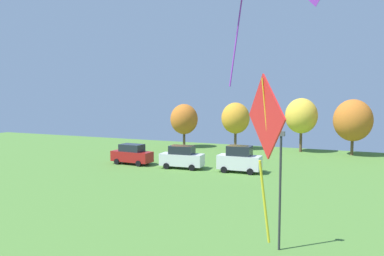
{
  "coord_description": "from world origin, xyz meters",
  "views": [
    {
      "loc": [
        6.41,
        1.57,
        7.95
      ],
      "look_at": [
        0.57,
        14.65,
        6.68
      ],
      "focal_mm": 38.0,
      "sensor_mm": 36.0,
      "label": 1
    }
  ],
  "objects_px": {
    "kite_flying_0": "(266,125)",
    "treeline_tree_3": "(353,120)",
    "parked_car_leftmost": "(132,154)",
    "treeline_tree_2": "(301,116)",
    "treeline_tree_1": "(236,118)",
    "parked_car_third_from_left": "(239,159)",
    "treeline_tree_0": "(184,119)",
    "parked_car_second_from_left": "(182,157)",
    "light_post_1": "(280,183)"
  },
  "relations": [
    {
      "from": "parked_car_second_from_left",
      "to": "treeline_tree_2",
      "type": "relative_size",
      "value": 0.65
    },
    {
      "from": "parked_car_leftmost",
      "to": "treeline_tree_1",
      "type": "height_order",
      "value": "treeline_tree_1"
    },
    {
      "from": "treeline_tree_0",
      "to": "kite_flying_0",
      "type": "bearing_deg",
      "value": -63.06
    },
    {
      "from": "parked_car_leftmost",
      "to": "kite_flying_0",
      "type": "bearing_deg",
      "value": -51.05
    },
    {
      "from": "parked_car_second_from_left",
      "to": "treeline_tree_3",
      "type": "height_order",
      "value": "treeline_tree_3"
    },
    {
      "from": "parked_car_leftmost",
      "to": "treeline_tree_0",
      "type": "height_order",
      "value": "treeline_tree_0"
    },
    {
      "from": "light_post_1",
      "to": "treeline_tree_1",
      "type": "distance_m",
      "value": 36.34
    },
    {
      "from": "treeline_tree_0",
      "to": "treeline_tree_2",
      "type": "distance_m",
      "value": 16.3
    },
    {
      "from": "treeline_tree_3",
      "to": "parked_car_third_from_left",
      "type": "bearing_deg",
      "value": -120.61
    },
    {
      "from": "parked_car_second_from_left",
      "to": "treeline_tree_0",
      "type": "xyz_separation_m",
      "value": [
        -6.75,
        14.9,
        2.89
      ]
    },
    {
      "from": "kite_flying_0",
      "to": "treeline_tree_1",
      "type": "relative_size",
      "value": 0.5
    },
    {
      "from": "parked_car_third_from_left",
      "to": "light_post_1",
      "type": "relative_size",
      "value": 0.71
    },
    {
      "from": "light_post_1",
      "to": "treeline_tree_2",
      "type": "height_order",
      "value": "treeline_tree_2"
    },
    {
      "from": "parked_car_leftmost",
      "to": "parked_car_third_from_left",
      "type": "bearing_deg",
      "value": 4.68
    },
    {
      "from": "light_post_1",
      "to": "treeline_tree_0",
      "type": "relative_size",
      "value": 0.97
    },
    {
      "from": "light_post_1",
      "to": "treeline_tree_1",
      "type": "xyz_separation_m",
      "value": [
        -13.3,
        33.8,
        0.93
      ]
    },
    {
      "from": "parked_car_third_from_left",
      "to": "treeline_tree_3",
      "type": "xyz_separation_m",
      "value": [
        9.67,
        16.35,
        3.13
      ]
    },
    {
      "from": "parked_car_second_from_left",
      "to": "treeline_tree_0",
      "type": "relative_size",
      "value": 0.74
    },
    {
      "from": "treeline_tree_1",
      "to": "treeline_tree_2",
      "type": "height_order",
      "value": "treeline_tree_2"
    },
    {
      "from": "treeline_tree_0",
      "to": "treeline_tree_2",
      "type": "relative_size",
      "value": 0.87
    },
    {
      "from": "light_post_1",
      "to": "treeline_tree_1",
      "type": "bearing_deg",
      "value": 111.47
    },
    {
      "from": "light_post_1",
      "to": "kite_flying_0",
      "type": "bearing_deg",
      "value": -79.72
    },
    {
      "from": "treeline_tree_1",
      "to": "treeline_tree_0",
      "type": "bearing_deg",
      "value": -171.79
    },
    {
      "from": "treeline_tree_3",
      "to": "treeline_tree_0",
      "type": "bearing_deg",
      "value": -175.22
    },
    {
      "from": "treeline_tree_0",
      "to": "treeline_tree_3",
      "type": "distance_m",
      "value": 22.61
    },
    {
      "from": "parked_car_third_from_left",
      "to": "treeline_tree_2",
      "type": "height_order",
      "value": "treeline_tree_2"
    },
    {
      "from": "kite_flying_0",
      "to": "treeline_tree_1",
      "type": "distance_m",
      "value": 48.84
    },
    {
      "from": "kite_flying_0",
      "to": "treeline_tree_3",
      "type": "bearing_deg",
      "value": 90.5
    },
    {
      "from": "treeline_tree_2",
      "to": "light_post_1",
      "type": "bearing_deg",
      "value": -82.57
    },
    {
      "from": "treeline_tree_3",
      "to": "kite_flying_0",
      "type": "bearing_deg",
      "value": -89.5
    },
    {
      "from": "treeline_tree_1",
      "to": "treeline_tree_2",
      "type": "xyz_separation_m",
      "value": [
        8.73,
        1.18,
        0.46
      ]
    },
    {
      "from": "parked_car_third_from_left",
      "to": "treeline_tree_2",
      "type": "relative_size",
      "value": 0.6
    },
    {
      "from": "kite_flying_0",
      "to": "parked_car_third_from_left",
      "type": "xyz_separation_m",
      "value": [
        -10.08,
        30.67,
        -6.05
      ]
    },
    {
      "from": "parked_car_third_from_left",
      "to": "treeline_tree_1",
      "type": "height_order",
      "value": "treeline_tree_1"
    },
    {
      "from": "parked_car_leftmost",
      "to": "treeline_tree_3",
      "type": "bearing_deg",
      "value": 40.05
    },
    {
      "from": "parked_car_third_from_left",
      "to": "treeline_tree_3",
      "type": "relative_size",
      "value": 0.61
    },
    {
      "from": "parked_car_leftmost",
      "to": "light_post_1",
      "type": "distance_m",
      "value": 26.91
    },
    {
      "from": "treeline_tree_3",
      "to": "parked_car_leftmost",
      "type": "bearing_deg",
      "value": -142.47
    },
    {
      "from": "treeline_tree_1",
      "to": "treeline_tree_2",
      "type": "distance_m",
      "value": 8.83
    },
    {
      "from": "treeline_tree_0",
      "to": "parked_car_second_from_left",
      "type": "bearing_deg",
      "value": -65.63
    },
    {
      "from": "light_post_1",
      "to": "parked_car_third_from_left",
      "type": "bearing_deg",
      "value": 113.21
    },
    {
      "from": "parked_car_leftmost",
      "to": "treeline_tree_2",
      "type": "height_order",
      "value": "treeline_tree_2"
    },
    {
      "from": "parked_car_third_from_left",
      "to": "treeline_tree_2",
      "type": "distance_m",
      "value": 17.39
    },
    {
      "from": "parked_car_leftmost",
      "to": "parked_car_second_from_left",
      "type": "distance_m",
      "value": 6.11
    },
    {
      "from": "kite_flying_0",
      "to": "parked_car_leftmost",
      "type": "distance_m",
      "value": 38.05
    },
    {
      "from": "light_post_1",
      "to": "treeline_tree_2",
      "type": "bearing_deg",
      "value": 97.43
    },
    {
      "from": "treeline_tree_2",
      "to": "treeline_tree_3",
      "type": "xyz_separation_m",
      "value": [
        6.4,
        -0.37,
        -0.38
      ]
    },
    {
      "from": "treeline_tree_1",
      "to": "treeline_tree_3",
      "type": "xyz_separation_m",
      "value": [
        15.14,
        0.82,
        0.08
      ]
    },
    {
      "from": "parked_car_third_from_left",
      "to": "kite_flying_0",
      "type": "bearing_deg",
      "value": -73.48
    },
    {
      "from": "parked_car_second_from_left",
      "to": "parked_car_leftmost",
      "type": "bearing_deg",
      "value": 175.1
    }
  ]
}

